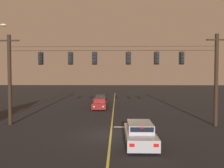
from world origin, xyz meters
The scene contains 13 objects.
ground_plane centered at (0.00, 0.00, 0.00)m, with size 180.00×180.00×0.00m, color black.
lane_centre_stripe centered at (0.00, 9.03, 0.00)m, with size 0.14×60.00×0.01m, color #D1C64C.
stop_bar_paint centered at (1.90, 2.43, 0.00)m, with size 3.40×0.36×0.01m, color silver.
signal_span_assembly centered at (0.00, 3.03, 4.13)m, with size 19.85×0.32×7.95m.
traffic_light_leftmost centered at (-6.27, 3.01, 5.90)m, with size 0.48×0.41×1.22m.
traffic_light_left_inner centered at (-3.64, 3.01, 5.90)m, with size 0.48×0.41×1.22m.
traffic_light_centre centered at (-1.51, 3.01, 5.90)m, with size 0.48×0.41×1.22m.
traffic_light_right_inner centered at (1.45, 3.01, 5.90)m, with size 0.48×0.41×1.22m.
traffic_light_rightmost centered at (3.90, 3.01, 5.90)m, with size 0.48×0.41×1.22m.
traffic_light_far_right centered at (6.08, 3.01, 5.90)m, with size 0.48×0.41×1.22m.
car_waiting_near_lane centered at (1.90, -1.93, 0.65)m, with size 1.80×4.33×1.39m.
car_oncoming_lead centered at (-1.81, 12.61, 0.65)m, with size 1.80×4.42×1.39m.
car_oncoming_trailing centered at (-2.13, 18.32, 0.65)m, with size 1.80×4.42×1.39m.
Camera 1 is at (0.44, -15.06, 4.28)m, focal length 33.27 mm.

